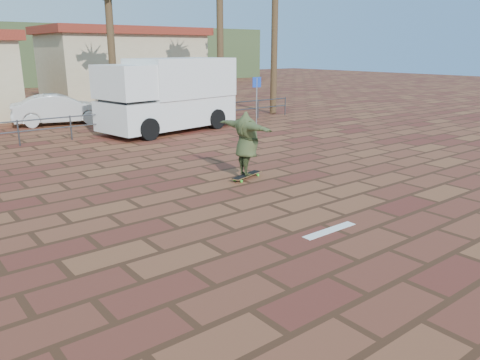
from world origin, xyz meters
The scene contains 9 objects.
ground centered at (0.00, 0.00, 0.00)m, with size 120.00×120.00×0.00m, color brown.
paint_stripe centered at (0.70, -1.20, 0.00)m, with size 1.40×0.22×0.01m, color white.
guardrail centered at (0.00, 12.00, 0.68)m, with size 24.06×0.06×1.00m.
building_east centered at (8.00, 24.00, 2.54)m, with size 10.60×6.60×5.00m.
longboard centered at (1.87, 2.96, 0.10)m, with size 1.23×0.59×0.12m.
skateboarder centered at (1.87, 2.96, 1.03)m, with size 2.23×0.61×1.81m, color #414B28.
campervan centered at (4.32, 11.51, 1.68)m, with size 6.51×3.57×3.20m.
car_white centered at (1.04, 16.50, 0.74)m, with size 1.56×4.46×1.47m, color silver.
street_sign centered at (8.20, 10.00, 1.62)m, with size 0.47×0.07×2.32m.
Camera 1 is at (-6.29, -7.08, 3.59)m, focal length 35.00 mm.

